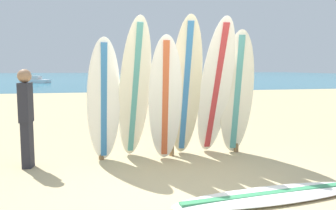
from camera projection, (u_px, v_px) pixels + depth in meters
The scene contains 12 objects.
ground_plane at pixel (192, 192), 4.34m from camera, with size 120.00×120.00×0.00m, color tan.
ocean_water at pixel (100, 76), 60.65m from camera, with size 120.00×80.00×0.01m, color teal.
surfboard_rack at pixel (172, 116), 6.07m from camera, with size 2.57×0.09×1.13m.
surfboard_leaning_far_left at pixel (104, 102), 5.52m from camera, with size 0.57×0.65×2.04m.
surfboard_leaning_left at pixel (134, 92), 5.56m from camera, with size 0.57×1.20×2.34m.
surfboard_leaning_center_left at pixel (165, 100), 5.57m from camera, with size 0.63×0.74×2.08m.
surfboard_leaning_center at pixel (186, 90), 5.79m from camera, with size 0.62×1.02×2.40m.
surfboard_leaning_center_right at pixel (215, 90), 5.87m from camera, with size 0.59×1.13×2.38m.
surfboard_leaning_right at pixel (237, 94), 6.01m from camera, with size 0.68×0.75×2.20m.
surfboard_lying_on_sand at pixel (272, 195), 4.14m from camera, with size 2.60×0.79×0.08m.
beachgoer_standing at pixel (26, 114), 5.32m from camera, with size 0.21×0.27×1.55m.
small_boat_offshore at pixel (35, 80), 34.80m from camera, with size 3.14×2.42×0.71m.
Camera 1 is at (-1.20, -4.03, 1.57)m, focal length 36.70 mm.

